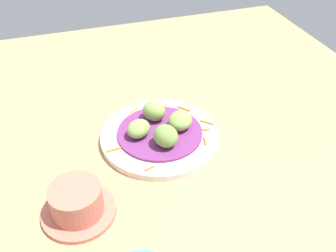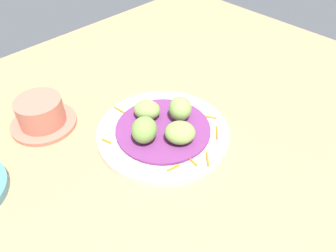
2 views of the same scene
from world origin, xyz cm
name	(u,v)px [view 2 (image 2 of 2)]	position (x,y,z in cm)	size (l,w,h in cm)	color
table_surface	(202,140)	(0.00, 0.00, 1.00)	(110.00, 110.00, 2.00)	tan
main_plate	(163,133)	(-5.38, -5.27, 2.72)	(24.93, 24.93, 1.45)	silver
cabbage_bed	(163,129)	(-5.38, -5.27, 3.74)	(17.84, 17.84, 0.58)	#702D6B
carrot_garnish	(177,133)	(-2.90, -4.14, 3.65)	(23.78, 19.98, 0.40)	orange
guac_scoop_left	(180,109)	(-5.26, -0.83, 6.22)	(4.31, 5.05, 4.39)	#84A851
guac_scoop_center	(147,110)	(-9.82, -5.16, 5.77)	(4.33, 5.10, 3.49)	#84A851
guac_scoop_right	(144,130)	(-5.49, -9.72, 6.36)	(5.10, 4.50, 4.66)	#759E47
guac_scoop_back	(180,133)	(-0.93, -5.38, 5.88)	(5.45, 4.86, 3.72)	#84A851
terracotta_bowl	(41,114)	(-24.28, -19.67, 4.65)	(12.67, 12.67, 5.95)	#C66B56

